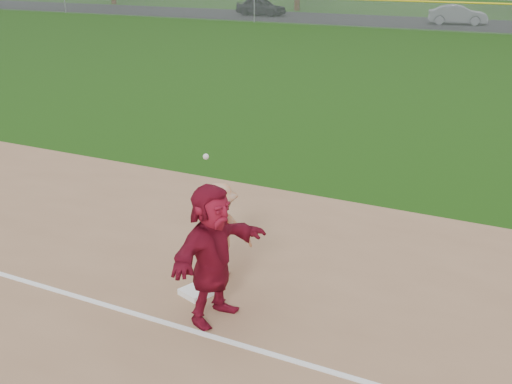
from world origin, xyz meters
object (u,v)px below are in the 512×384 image
at_px(car_mid, 458,15).
at_px(first_base, 197,292).
at_px(car_left, 261,7).
at_px(base_runner, 212,253).

bearing_deg(car_mid, first_base, 173.08).
height_order(car_left, car_mid, car_left).
xyz_separation_m(base_runner, car_left, (-22.62, 46.17, -0.25)).
bearing_deg(base_runner, first_base, 61.89).
distance_m(base_runner, car_mid, 46.19).
distance_m(first_base, base_runner, 1.21).
relative_size(first_base, car_left, 0.09).
xyz_separation_m(first_base, base_runner, (0.57, -0.44, 0.97)).
xyz_separation_m(first_base, car_left, (-22.04, 45.73, 0.72)).
bearing_deg(car_mid, base_runner, 173.73).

